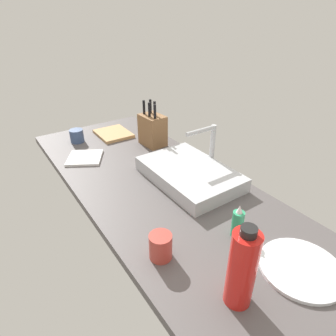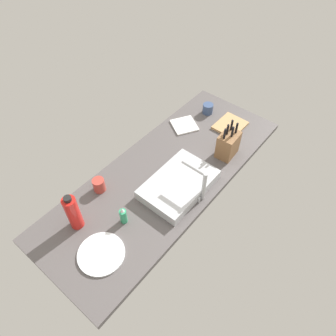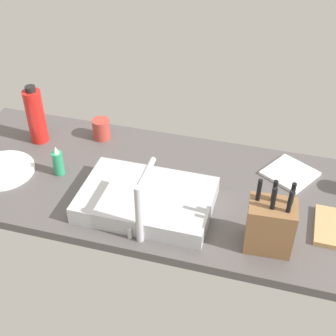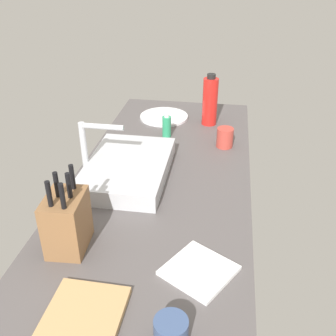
{
  "view_description": "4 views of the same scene",
  "coord_description": "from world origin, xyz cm",
  "px_view_note": "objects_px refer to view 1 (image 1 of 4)",
  "views": [
    {
      "loc": [
        90.61,
        -58.28,
        72.97
      ],
      "look_at": [
        1.62,
        2.87,
        12.06
      ],
      "focal_mm": 30.56,
      "sensor_mm": 36.0,
      "label": 1
    },
    {
      "loc": [
        97.89,
        82.33,
        155.78
      ],
      "look_at": [
        -0.19,
        1.51,
        9.91
      ],
      "focal_mm": 33.4,
      "sensor_mm": 36.0,
      "label": 2
    },
    {
      "loc": [
        -36.1,
        127.79,
        115.4
      ],
      "look_at": [
        -0.25,
        -0.61,
        11.32
      ],
      "focal_mm": 49.72,
      "sensor_mm": 36.0,
      "label": 3
    },
    {
      "loc": [
        -123.92,
        -23.07,
        82.3
      ],
      "look_at": [
        -3.65,
        -3.77,
        12.56
      ],
      "focal_mm": 41.98,
      "sensor_mm": 36.0,
      "label": 4
    }
  ],
  "objects_px": {
    "cutting_board": "(113,134)",
    "ceramic_cup": "(161,246)",
    "soap_bottle": "(238,223)",
    "dish_towel": "(85,158)",
    "faucet": "(209,143)",
    "dinner_plate": "(301,268)",
    "sink_basin": "(189,174)",
    "coffee_mug": "(77,136)",
    "knife_block": "(153,130)",
    "water_bottle": "(242,269)"
  },
  "relations": [
    {
      "from": "dinner_plate",
      "to": "knife_block",
      "type": "bearing_deg",
      "value": 173.86
    },
    {
      "from": "knife_block",
      "to": "water_bottle",
      "type": "xyz_separation_m",
      "value": [
        0.99,
        -0.35,
        0.03
      ]
    },
    {
      "from": "cutting_board",
      "to": "faucet",
      "type": "bearing_deg",
      "value": 16.3
    },
    {
      "from": "faucet",
      "to": "dish_towel",
      "type": "relative_size",
      "value": 1.33
    },
    {
      "from": "dinner_plate",
      "to": "sink_basin",
      "type": "bearing_deg",
      "value": 176.17
    },
    {
      "from": "water_bottle",
      "to": "sink_basin",
      "type": "bearing_deg",
      "value": 153.81
    },
    {
      "from": "knife_block",
      "to": "sink_basin",
      "type": "bearing_deg",
      "value": -12.86
    },
    {
      "from": "dish_towel",
      "to": "dinner_plate",
      "type": "bearing_deg",
      "value": 14.61
    },
    {
      "from": "soap_bottle",
      "to": "coffee_mug",
      "type": "relative_size",
      "value": 1.6
    },
    {
      "from": "knife_block",
      "to": "soap_bottle",
      "type": "height_order",
      "value": "knife_block"
    },
    {
      "from": "cutting_board",
      "to": "soap_bottle",
      "type": "xyz_separation_m",
      "value": [
        1.06,
        -0.03,
        0.04
      ]
    },
    {
      "from": "dish_towel",
      "to": "soap_bottle",
      "type": "bearing_deg",
      "value": 15.07
    },
    {
      "from": "dinner_plate",
      "to": "faucet",
      "type": "bearing_deg",
      "value": 164.54
    },
    {
      "from": "soap_bottle",
      "to": "dinner_plate",
      "type": "relative_size",
      "value": 0.51
    },
    {
      "from": "sink_basin",
      "to": "soap_bottle",
      "type": "xyz_separation_m",
      "value": [
        0.38,
        -0.09,
        0.02
      ]
    },
    {
      "from": "cutting_board",
      "to": "water_bottle",
      "type": "distance_m",
      "value": 1.27
    },
    {
      "from": "water_bottle",
      "to": "cutting_board",
      "type": "bearing_deg",
      "value": 170.14
    },
    {
      "from": "soap_bottle",
      "to": "sink_basin",
      "type": "bearing_deg",
      "value": 166.66
    },
    {
      "from": "cutting_board",
      "to": "soap_bottle",
      "type": "distance_m",
      "value": 1.07
    },
    {
      "from": "faucet",
      "to": "water_bottle",
      "type": "height_order",
      "value": "water_bottle"
    },
    {
      "from": "dish_towel",
      "to": "coffee_mug",
      "type": "distance_m",
      "value": 0.24
    },
    {
      "from": "coffee_mug",
      "to": "soap_bottle",
      "type": "bearing_deg",
      "value": 9.77
    },
    {
      "from": "faucet",
      "to": "soap_bottle",
      "type": "height_order",
      "value": "faucet"
    },
    {
      "from": "sink_basin",
      "to": "ceramic_cup",
      "type": "height_order",
      "value": "ceramic_cup"
    },
    {
      "from": "dish_towel",
      "to": "sink_basin",
      "type": "bearing_deg",
      "value": 34.01
    },
    {
      "from": "faucet",
      "to": "dinner_plate",
      "type": "height_order",
      "value": "faucet"
    },
    {
      "from": "water_bottle",
      "to": "ceramic_cup",
      "type": "height_order",
      "value": "water_bottle"
    },
    {
      "from": "cutting_board",
      "to": "ceramic_cup",
      "type": "xyz_separation_m",
      "value": [
        1.0,
        -0.3,
        0.03
      ]
    },
    {
      "from": "faucet",
      "to": "coffee_mug",
      "type": "distance_m",
      "value": 0.8
    },
    {
      "from": "coffee_mug",
      "to": "water_bottle",
      "type": "bearing_deg",
      "value": 0.09
    },
    {
      "from": "sink_basin",
      "to": "knife_block",
      "type": "bearing_deg",
      "value": 170.65
    },
    {
      "from": "soap_bottle",
      "to": "cutting_board",
      "type": "bearing_deg",
      "value": 178.34
    },
    {
      "from": "cutting_board",
      "to": "dinner_plate",
      "type": "bearing_deg",
      "value": 0.86
    },
    {
      "from": "knife_block",
      "to": "coffee_mug",
      "type": "relative_size",
      "value": 3.2
    },
    {
      "from": "sink_basin",
      "to": "faucet",
      "type": "height_order",
      "value": "faucet"
    },
    {
      "from": "ceramic_cup",
      "to": "cutting_board",
      "type": "bearing_deg",
      "value": 163.16
    },
    {
      "from": "soap_bottle",
      "to": "dish_towel",
      "type": "bearing_deg",
      "value": -164.93
    },
    {
      "from": "soap_bottle",
      "to": "dinner_plate",
      "type": "height_order",
      "value": "soap_bottle"
    },
    {
      "from": "sink_basin",
      "to": "faucet",
      "type": "xyz_separation_m",
      "value": [
        -0.03,
        0.13,
        0.11
      ]
    },
    {
      "from": "sink_basin",
      "to": "water_bottle",
      "type": "distance_m",
      "value": 0.63
    },
    {
      "from": "water_bottle",
      "to": "dish_towel",
      "type": "height_order",
      "value": "water_bottle"
    },
    {
      "from": "dinner_plate",
      "to": "dish_towel",
      "type": "bearing_deg",
      "value": -165.39
    },
    {
      "from": "cutting_board",
      "to": "ceramic_cup",
      "type": "bearing_deg",
      "value": -16.84
    },
    {
      "from": "sink_basin",
      "to": "cutting_board",
      "type": "height_order",
      "value": "sink_basin"
    },
    {
      "from": "sink_basin",
      "to": "coffee_mug",
      "type": "height_order",
      "value": "coffee_mug"
    },
    {
      "from": "knife_block",
      "to": "dish_towel",
      "type": "bearing_deg",
      "value": -100.41
    },
    {
      "from": "soap_bottle",
      "to": "dish_towel",
      "type": "relative_size",
      "value": 0.74
    },
    {
      "from": "knife_block",
      "to": "dinner_plate",
      "type": "relative_size",
      "value": 1.01
    },
    {
      "from": "faucet",
      "to": "water_bottle",
      "type": "distance_m",
      "value": 0.72
    },
    {
      "from": "soap_bottle",
      "to": "ceramic_cup",
      "type": "height_order",
      "value": "soap_bottle"
    }
  ]
}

